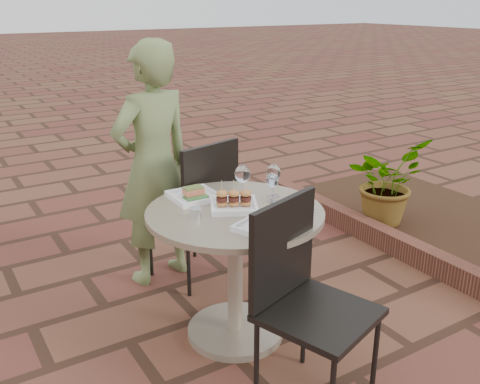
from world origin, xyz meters
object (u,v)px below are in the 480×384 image
cafe_table (235,254)px  chair_far (200,201)px  diner (153,166)px  plate_sliders (234,202)px  chair_near (302,287)px  plate_salmon (194,195)px  plate_tuna (265,227)px

cafe_table → chair_far: chair_far is taller
diner → plate_sliders: diner is taller
cafe_table → plate_sliders: 0.28m
plate_sliders → cafe_table: bearing=-108.6°
chair_far → plate_sliders: chair_far is taller
chair_near → plate_salmon: bearing=79.5°
cafe_table → diner: size_ratio=0.59×
chair_far → chair_near: bearing=70.0°
cafe_table → diner: 0.87m
chair_far → plate_tuna: 0.94m
plate_salmon → plate_tuna: plate_salmon is taller
chair_near → plate_salmon: chair_near is taller
plate_salmon → chair_near: bearing=-82.1°
cafe_table → plate_sliders: plate_sliders is taller
diner → chair_near: bearing=83.0°
plate_sliders → plate_salmon: bearing=115.1°
cafe_table → chair_far: (0.13, 0.63, 0.07)m
chair_near → diner: 1.38m
cafe_table → plate_salmon: size_ratio=3.78×
diner → plate_tuna: size_ratio=5.10×
diner → plate_salmon: bearing=77.6°
diner → plate_tuna: (0.08, -1.10, -0.02)m
cafe_table → plate_salmon: (-0.10, 0.26, 0.26)m
plate_salmon → cafe_table: bearing=-68.6°
cafe_table → plate_salmon: 0.38m
chair_far → plate_sliders: size_ratio=2.96×
plate_sliders → plate_tuna: size_ratio=1.05×
chair_far → diner: bearing=-56.4°
chair_far → plate_sliders: 0.65m
cafe_table → plate_sliders: (0.01, 0.02, 0.28)m
plate_sliders → chair_far: bearing=78.9°
cafe_table → plate_tuna: size_ratio=3.01×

